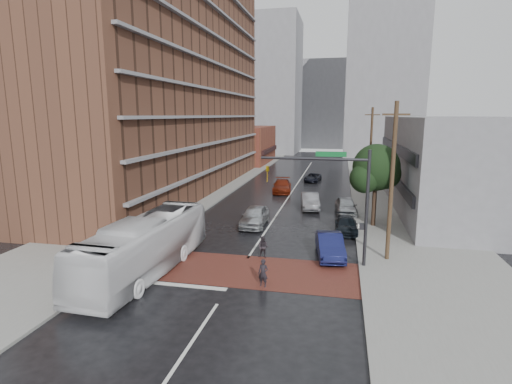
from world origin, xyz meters
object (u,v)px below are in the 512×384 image
at_px(suv_travel, 313,178).
at_px(car_parked_mid, 346,225).
at_px(car_travel_a, 254,216).
at_px(car_travel_b, 310,201).
at_px(car_parked_far, 346,206).
at_px(transit_bus, 146,246).
at_px(pedestrian_a, 263,273).
at_px(car_parked_near, 330,246).
at_px(pedestrian_b, 263,247).
at_px(car_travel_c, 282,186).

xyz_separation_m(suv_travel, car_parked_mid, (4.41, -24.20, 0.03)).
relative_size(car_travel_a, car_travel_b, 1.04).
height_order(car_parked_mid, car_parked_far, car_parked_far).
xyz_separation_m(suv_travel, car_parked_far, (4.41, -18.20, 0.21)).
relative_size(transit_bus, car_travel_b, 2.52).
relative_size(pedestrian_a, car_parked_near, 0.33).
height_order(car_travel_b, suv_travel, car_travel_b).
distance_m(transit_bus, car_travel_b, 20.19).
relative_size(pedestrian_b, car_parked_mid, 0.35).
bearing_deg(pedestrian_b, car_parked_far, 79.44).
bearing_deg(car_travel_b, suv_travel, 84.65).
bearing_deg(car_travel_b, car_parked_near, -88.65).
height_order(pedestrian_b, car_travel_a, car_travel_a).
bearing_deg(car_parked_mid, pedestrian_a, -113.70).
distance_m(transit_bus, car_parked_mid, 16.00).
relative_size(car_travel_a, car_parked_near, 1.07).
bearing_deg(car_parked_far, pedestrian_a, -109.90).
height_order(pedestrian_a, car_parked_far, car_parked_far).
distance_m(pedestrian_a, car_travel_c, 27.20).
height_order(pedestrian_a, car_travel_c, pedestrian_a).
bearing_deg(pedestrian_b, car_parked_near, 26.18).
distance_m(pedestrian_a, pedestrian_b, 4.48).
xyz_separation_m(pedestrian_b, car_parked_mid, (5.35, 7.10, -0.12)).
bearing_deg(car_travel_a, suv_travel, 81.75).
distance_m(car_travel_a, car_parked_far, 9.48).
relative_size(car_parked_mid, car_parked_far, 0.89).
distance_m(pedestrian_b, car_travel_c, 22.73).
bearing_deg(car_travel_a, car_travel_c, 88.95).
bearing_deg(car_parked_far, car_travel_b, 151.50).
distance_m(car_travel_a, car_parked_near, 8.96).
distance_m(car_parked_near, car_parked_far, 12.05).
distance_m(transit_bus, suv_travel, 35.93).
height_order(transit_bus, car_travel_c, transit_bus).
xyz_separation_m(pedestrian_b, car_travel_c, (-2.12, 22.63, 0.04)).
height_order(pedestrian_a, car_travel_b, car_travel_b).
bearing_deg(car_parked_far, car_travel_a, -148.11).
xyz_separation_m(transit_bus, car_travel_a, (4.05, 11.24, -0.82)).
height_order(car_parked_near, car_parked_mid, car_parked_near).
height_order(transit_bus, car_travel_a, transit_bus).
distance_m(car_travel_b, car_travel_c, 9.01).
bearing_deg(transit_bus, suv_travel, 80.59).
xyz_separation_m(car_parked_near, car_parked_far, (1.10, 12.00, 0.02)).
distance_m(suv_travel, car_parked_near, 30.38).
bearing_deg(car_travel_c, car_parked_near, -79.73).
bearing_deg(suv_travel, car_travel_b, -79.17).
bearing_deg(pedestrian_a, car_travel_a, 115.78).
distance_m(pedestrian_a, car_parked_mid, 12.34).
bearing_deg(car_parked_far, car_parked_mid, -95.53).
distance_m(car_travel_c, suv_travel, 9.19).
distance_m(car_travel_a, car_travel_b, 8.29).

